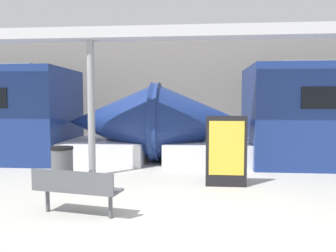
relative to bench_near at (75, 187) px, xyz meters
name	(u,v)px	position (x,y,z in m)	size (l,w,h in m)	color
ground_plane	(177,247)	(1.82, -1.06, -0.51)	(60.00, 60.00, 0.00)	#B2AFA8
station_wall	(191,90)	(1.82, 8.98, 1.99)	(56.00, 0.20, 5.00)	gray
bench_near	(75,187)	(0.00, 0.00, 0.00)	(1.61, 0.73, 0.82)	#4C4F54
trash_bin	(62,164)	(-1.23, 2.36, -0.07)	(0.55, 0.55, 0.87)	#4C4F54
poster_board	(226,151)	(2.77, 2.23, 0.33)	(0.95, 0.07, 1.66)	black
support_column_near	(91,109)	(-0.70, 3.06, 1.29)	(0.19, 0.19, 3.59)	gray
canopy_beam	(90,34)	(-0.70, 3.06, 3.23)	(28.00, 0.60, 0.28)	#B7B7BC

